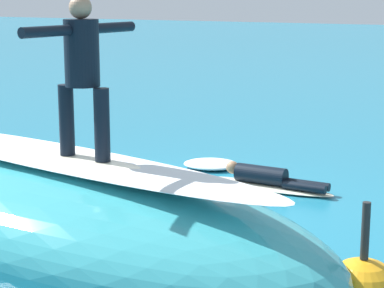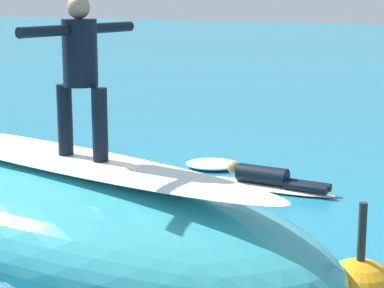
{
  "view_description": "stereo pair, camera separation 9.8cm",
  "coord_description": "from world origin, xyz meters",
  "px_view_note": "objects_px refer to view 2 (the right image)",
  "views": [
    {
      "loc": [
        -5.19,
        9.06,
        3.15
      ],
      "look_at": [
        -0.87,
        0.66,
        1.16
      ],
      "focal_mm": 68.22,
      "sensor_mm": 36.0,
      "label": 1
    },
    {
      "loc": [
        -5.27,
        9.01,
        3.15
      ],
      "look_at": [
        -0.87,
        0.66,
        1.16
      ],
      "focal_mm": 68.22,
      "sensor_mm": 36.0,
      "label": 2
    }
  ],
  "objects_px": {
    "surfer_riding": "(80,65)",
    "surfer_paddling": "(270,177)",
    "surfboard_riding": "(83,162)",
    "surfboard_paddling": "(262,186)"
  },
  "relations": [
    {
      "from": "surfboard_paddling",
      "to": "surfer_paddling",
      "type": "xyz_separation_m",
      "value": [
        -0.13,
        0.01,
        0.17
      ]
    },
    {
      "from": "surfer_paddling",
      "to": "surfboard_riding",
      "type": "bearing_deg",
      "value": 88.75
    },
    {
      "from": "surfboard_riding",
      "to": "surfer_paddling",
      "type": "xyz_separation_m",
      "value": [
        -0.29,
        -4.59,
        -1.18
      ]
    },
    {
      "from": "surfboard_paddling",
      "to": "surfer_paddling",
      "type": "distance_m",
      "value": 0.22
    },
    {
      "from": "surfboard_paddling",
      "to": "surfer_paddling",
      "type": "relative_size",
      "value": 1.41
    },
    {
      "from": "surfboard_riding",
      "to": "surfboard_paddling",
      "type": "relative_size",
      "value": 0.9
    },
    {
      "from": "surfer_riding",
      "to": "surfer_paddling",
      "type": "height_order",
      "value": "surfer_riding"
    },
    {
      "from": "surfer_riding",
      "to": "surfer_paddling",
      "type": "distance_m",
      "value": 5.1
    },
    {
      "from": "surfboard_riding",
      "to": "surfer_riding",
      "type": "height_order",
      "value": "surfer_riding"
    },
    {
      "from": "surfboard_riding",
      "to": "surfer_paddling",
      "type": "distance_m",
      "value": 4.75
    }
  ]
}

